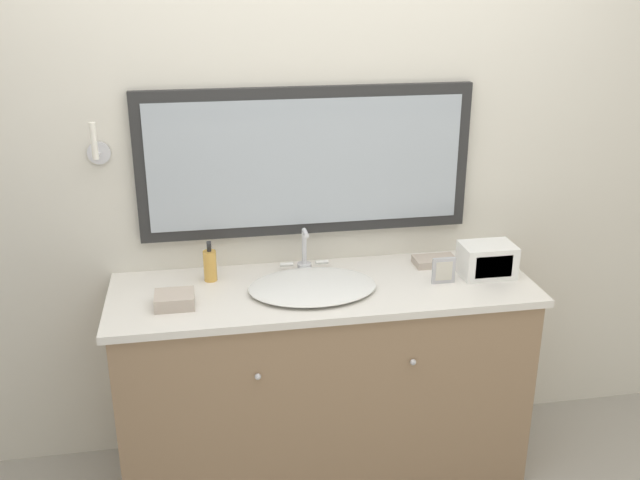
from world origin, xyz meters
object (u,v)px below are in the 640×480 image
object	(u,v)px
soap_bottle	(210,265)
appliance_box	(487,260)
sink_basin	(312,285)
picture_frame	(444,271)

from	to	relation	value
soap_bottle	appliance_box	size ratio (longest dim) A/B	0.78
sink_basin	appliance_box	size ratio (longest dim) A/B	2.34
soap_bottle	sink_basin	bearing A→B (deg)	-22.41
sink_basin	soap_bottle	world-z (taller)	sink_basin
soap_bottle	appliance_box	world-z (taller)	soap_bottle
appliance_box	picture_frame	size ratio (longest dim) A/B	1.98
soap_bottle	appliance_box	xyz separation A→B (m)	(1.12, -0.15, -0.00)
sink_basin	picture_frame	world-z (taller)	sink_basin
appliance_box	picture_frame	xyz separation A→B (m)	(-0.20, -0.04, -0.01)
sink_basin	soap_bottle	bearing A→B (deg)	157.59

